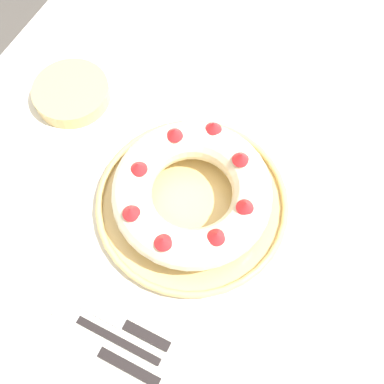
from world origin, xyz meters
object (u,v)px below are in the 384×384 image
(serving_dish, at_px, (192,203))
(bundt_cake, at_px, (192,192))
(serving_knife, at_px, (102,353))
(fork, at_px, (94,327))
(side_bowl, at_px, (72,93))
(cake_knife, at_px, (127,325))

(serving_dish, distance_m, bundt_cake, 0.05)
(serving_dish, height_order, serving_knife, serving_dish)
(serving_dish, relative_size, fork, 1.66)
(side_bowl, bearing_deg, serving_dish, -108.28)
(serving_knife, height_order, side_bowl, side_bowl)
(bundt_cake, xyz_separation_m, serving_knife, (-0.29, 0.01, -0.05))
(serving_dish, relative_size, cake_knife, 1.93)
(bundt_cake, distance_m, cake_knife, 0.24)
(bundt_cake, bearing_deg, serving_dish, -15.88)
(serving_dish, height_order, fork, serving_dish)
(side_bowl, bearing_deg, fork, -143.23)
(cake_knife, distance_m, side_bowl, 0.46)
(serving_knife, distance_m, side_bowl, 0.49)
(serving_dish, height_order, bundt_cake, bundt_cake)
(bundt_cake, bearing_deg, cake_knife, 179.84)
(fork, height_order, cake_knife, cake_knife)
(serving_dish, height_order, side_bowl, side_bowl)
(cake_knife, bearing_deg, bundt_cake, 5.23)
(fork, relative_size, side_bowl, 1.36)
(bundt_cake, height_order, fork, bundt_cake)
(serving_knife, xyz_separation_m, cake_knife, (0.05, -0.01, 0.00))
(side_bowl, bearing_deg, serving_knife, -142.12)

